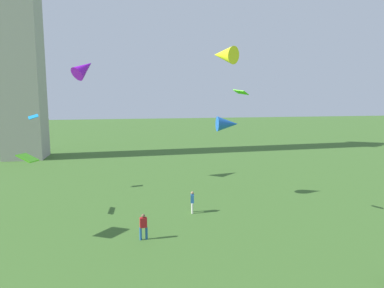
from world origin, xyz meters
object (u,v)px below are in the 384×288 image
object	(u,v)px
kite_flying_0	(241,92)
kite_flying_6	(33,117)
person_4	(143,225)
kite_flying_2	(28,158)
kite_flying_5	(227,124)
kite_flying_1	(224,55)
kite_flying_3	(84,68)
person_1	(192,201)

from	to	relation	value
kite_flying_0	kite_flying_6	world-z (taller)	kite_flying_0
person_4	kite_flying_6	world-z (taller)	kite_flying_6
kite_flying_2	kite_flying_5	size ratio (longest dim) A/B	0.96
kite_flying_6	kite_flying_5	bearing A→B (deg)	148.05
person_4	kite_flying_0	size ratio (longest dim) A/B	1.47
person_4	kite_flying_1	world-z (taller)	kite_flying_1
kite_flying_0	kite_flying_5	size ratio (longest dim) A/B	0.61
kite_flying_5	kite_flying_2	bearing A→B (deg)	99.50
kite_flying_2	kite_flying_6	world-z (taller)	kite_flying_6
kite_flying_6	kite_flying_2	bearing A→B (deg)	83.28
person_4	kite_flying_3	distance (m)	18.97
kite_flying_0	kite_flying_3	distance (m)	17.49
kite_flying_5	person_1	bearing A→B (deg)	134.22
kite_flying_0	kite_flying_3	size ratio (longest dim) A/B	0.39
kite_flying_5	kite_flying_6	world-z (taller)	kite_flying_6
person_4	kite_flying_3	xyz separation A→B (m)	(-4.75, 15.22, 10.28)
kite_flying_0	kite_flying_1	world-z (taller)	kite_flying_1
kite_flying_1	kite_flying_3	bearing A→B (deg)	-94.53
person_4	kite_flying_5	world-z (taller)	kite_flying_5
person_1	kite_flying_6	xyz separation A→B (m)	(-12.69, 7.93, 5.88)
person_1	kite_flying_5	world-z (taller)	kite_flying_5
kite_flying_1	kite_flying_2	size ratio (longest dim) A/B	1.05
person_1	kite_flying_0	xyz separation A→B (m)	(2.94, -2.06, 7.99)
person_4	kite_flying_3	size ratio (longest dim) A/B	0.57
kite_flying_1	kite_flying_3	distance (m)	18.34
kite_flying_2	kite_flying_3	bearing A→B (deg)	172.52
kite_flying_1	kite_flying_3	world-z (taller)	kite_flying_3
kite_flying_6	person_1	bearing A→B (deg)	132.02
kite_flying_0	kite_flying_3	world-z (taller)	kite_flying_3
kite_flying_2	person_1	bearing A→B (deg)	94.01
kite_flying_0	kite_flying_2	distance (m)	15.58
person_1	kite_flying_2	size ratio (longest dim) A/B	0.94
kite_flying_3	kite_flying_5	xyz separation A→B (m)	(12.13, -7.64, -4.87)
kite_flying_0	kite_flying_6	bearing A→B (deg)	-156.06
kite_flying_0	kite_flying_2	bearing A→B (deg)	-136.10
kite_flying_0	kite_flying_2	xyz separation A→B (m)	(-14.53, 3.25, -4.59)
person_1	person_4	size ratio (longest dim) A/B	1.01
kite_flying_0	kite_flying_1	size ratio (longest dim) A/B	0.60
kite_flying_3	kite_flying_6	distance (m)	6.73
kite_flying_1	kite_flying_2	bearing A→B (deg)	-61.11
kite_flying_0	kite_flying_3	xyz separation A→B (m)	(-11.49, 12.98, 2.27)
kite_flying_3	kite_flying_2	bearing A→B (deg)	119.95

